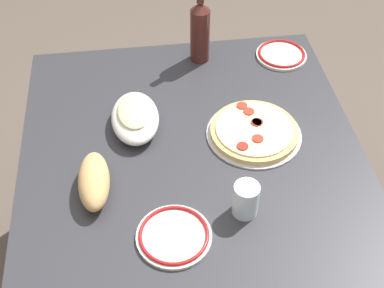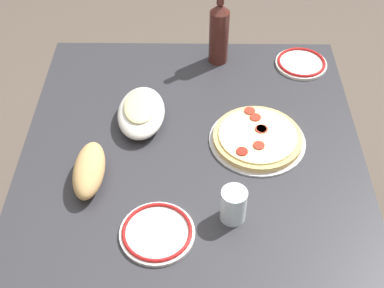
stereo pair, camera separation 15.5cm
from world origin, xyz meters
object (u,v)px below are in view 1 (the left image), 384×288
(dining_table, at_px, (192,177))
(wine_bottle, at_px, (200,30))
(bread_loaf, at_px, (94,181))
(water_glass, at_px, (246,199))
(side_plate_far, at_px, (281,54))
(baked_pasta_dish, at_px, (135,116))
(side_plate_near, at_px, (174,236))
(pepperoni_pizza, at_px, (254,131))

(dining_table, relative_size, wine_bottle, 3.74)
(dining_table, relative_size, bread_loaf, 5.37)
(water_glass, distance_m, side_plate_far, 0.74)
(water_glass, bearing_deg, dining_table, -155.33)
(baked_pasta_dish, distance_m, side_plate_near, 0.45)
(wine_bottle, bearing_deg, side_plate_near, -13.11)
(wine_bottle, relative_size, side_plate_near, 1.50)
(pepperoni_pizza, bearing_deg, side_plate_near, -39.81)
(water_glass, bearing_deg, side_plate_far, 157.70)
(dining_table, xyz_separation_m, bread_loaf, (0.12, -0.29, 0.16))
(pepperoni_pizza, distance_m, baked_pasta_dish, 0.38)
(dining_table, height_order, water_glass, water_glass)
(wine_bottle, bearing_deg, pepperoni_pizza, 15.08)
(wine_bottle, bearing_deg, baked_pasta_dish, -37.72)
(baked_pasta_dish, bearing_deg, wine_bottle, 142.28)
(pepperoni_pizza, distance_m, side_plate_far, 0.43)
(baked_pasta_dish, height_order, side_plate_far, baked_pasta_dish)
(dining_table, xyz_separation_m, side_plate_near, (0.30, -0.09, 0.13))
(side_plate_near, distance_m, side_plate_far, 0.88)
(pepperoni_pizza, relative_size, baked_pasta_dish, 1.25)
(dining_table, distance_m, bread_loaf, 0.35)
(pepperoni_pizza, distance_m, wine_bottle, 0.44)
(side_plate_near, bearing_deg, side_plate_far, 147.01)
(water_glass, relative_size, side_plate_near, 0.52)
(pepperoni_pizza, bearing_deg, wine_bottle, -164.92)
(dining_table, distance_m, wine_bottle, 0.53)
(bread_loaf, bearing_deg, pepperoni_pizza, 107.95)
(side_plate_far, height_order, bread_loaf, bread_loaf)
(pepperoni_pizza, xyz_separation_m, water_glass, (0.29, -0.09, 0.04))
(baked_pasta_dish, bearing_deg, side_plate_far, 118.50)
(pepperoni_pizza, height_order, side_plate_near, pepperoni_pizza)
(side_plate_near, bearing_deg, pepperoni_pizza, 140.19)
(dining_table, xyz_separation_m, water_glass, (0.24, 0.11, 0.17))
(pepperoni_pizza, xyz_separation_m, bread_loaf, (0.16, -0.49, 0.03))
(pepperoni_pizza, relative_size, bread_loaf, 1.43)
(dining_table, height_order, side_plate_near, side_plate_near)
(baked_pasta_dish, bearing_deg, side_plate_near, 9.73)
(dining_table, distance_m, water_glass, 0.32)
(dining_table, height_order, bread_loaf, bread_loaf)
(wine_bottle, relative_size, water_glass, 2.91)
(baked_pasta_dish, relative_size, wine_bottle, 0.80)
(baked_pasta_dish, xyz_separation_m, water_glass, (0.38, 0.28, 0.01))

